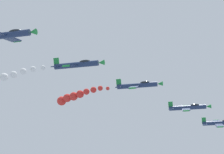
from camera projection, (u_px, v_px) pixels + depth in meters
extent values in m
cylinder|color=navy|center=(220.00, 123.00, 84.99)|extent=(1.44, 9.00, 1.44)
cube|color=navy|center=(218.00, 123.00, 85.08)|extent=(8.57, 1.90, 3.69)
cylinder|color=#1E8438|center=(216.00, 120.00, 89.57)|extent=(0.47, 1.40, 0.47)
cylinder|color=#1E8438|center=(220.00, 127.00, 80.59)|extent=(0.47, 1.40, 0.47)
cube|color=navy|center=(205.00, 123.00, 85.85)|extent=(3.58, 1.20, 1.62)
cube|color=#1E8438|center=(204.00, 120.00, 85.84)|extent=(0.74, 1.10, 1.53)
cylinder|color=navy|center=(187.00, 108.00, 77.03)|extent=(1.43, 9.00, 1.43)
cone|color=#1E8438|center=(209.00, 106.00, 75.93)|extent=(1.36, 1.20, 1.36)
cube|color=navy|center=(186.00, 108.00, 77.11)|extent=(8.61, 1.90, 3.59)
cylinder|color=#1E8438|center=(185.00, 106.00, 81.61)|extent=(0.47, 1.40, 0.47)
cylinder|color=#1E8438|center=(186.00, 111.00, 72.62)|extent=(0.47, 1.40, 0.47)
cube|color=navy|center=(171.00, 108.00, 77.89)|extent=(3.59, 1.20, 1.58)
cube|color=#1E8438|center=(171.00, 105.00, 77.89)|extent=(0.73, 1.10, 1.54)
ellipsoid|color=black|center=(195.00, 105.00, 76.63)|extent=(1.00, 2.20, 0.95)
cylinder|color=navy|center=(137.00, 85.00, 68.63)|extent=(1.45, 9.00, 1.45)
cone|color=#1E8438|center=(160.00, 84.00, 67.53)|extent=(1.37, 1.20, 1.37)
cube|color=navy|center=(135.00, 86.00, 68.72)|extent=(8.51, 1.90, 3.83)
cylinder|color=#1E8438|center=(138.00, 84.00, 73.21)|extent=(0.47, 1.40, 0.47)
cylinder|color=#1E8438|center=(132.00, 88.00, 64.23)|extent=(0.47, 1.40, 0.47)
cube|color=navy|center=(120.00, 87.00, 69.49)|extent=(3.56, 1.20, 1.68)
cube|color=#1E8438|center=(119.00, 83.00, 69.47)|extent=(0.77, 1.10, 1.52)
ellipsoid|color=black|center=(145.00, 83.00, 68.22)|extent=(1.01, 2.20, 0.96)
sphere|color=red|center=(108.00, 88.00, 70.05)|extent=(0.84, 0.84, 0.84)
sphere|color=red|center=(100.00, 88.00, 70.53)|extent=(1.17, 1.17, 1.17)
sphere|color=red|center=(93.00, 90.00, 71.31)|extent=(1.43, 1.43, 1.43)
sphere|color=red|center=(86.00, 92.00, 71.79)|extent=(1.47, 1.47, 1.47)
sphere|color=red|center=(80.00, 94.00, 72.65)|extent=(1.85, 1.85, 1.85)
sphere|color=red|center=(74.00, 96.00, 73.40)|extent=(2.03, 2.03, 2.03)
sphere|color=red|center=(67.00, 98.00, 74.09)|extent=(2.00, 2.00, 2.00)
sphere|color=red|center=(62.00, 101.00, 75.12)|extent=(2.25, 2.25, 2.25)
cylinder|color=navy|center=(76.00, 65.00, 60.59)|extent=(1.44, 9.00, 1.44)
cone|color=#1E8438|center=(101.00, 63.00, 59.49)|extent=(1.37, 1.20, 1.37)
cube|color=navy|center=(74.00, 66.00, 60.68)|extent=(8.57, 1.90, 3.69)
cylinder|color=#1E8438|center=(82.00, 65.00, 65.17)|extent=(0.47, 1.40, 0.47)
cylinder|color=#1E8438|center=(66.00, 66.00, 56.19)|extent=(0.47, 1.40, 0.47)
cube|color=navy|center=(57.00, 66.00, 61.45)|extent=(3.58, 1.20, 1.62)
cube|color=#1E8438|center=(56.00, 62.00, 61.44)|extent=(0.74, 1.10, 1.53)
ellipsoid|color=black|center=(85.00, 62.00, 60.19)|extent=(1.01, 2.20, 0.95)
sphere|color=white|center=(43.00, 68.00, 62.12)|extent=(0.99, 0.99, 0.99)
sphere|color=white|center=(33.00, 69.00, 62.41)|extent=(1.18, 1.18, 1.18)
sphere|color=white|center=(23.00, 71.00, 62.75)|extent=(1.31, 1.31, 1.31)
sphere|color=white|center=(14.00, 75.00, 62.99)|extent=(1.46, 1.46, 1.46)
sphere|color=white|center=(4.00, 77.00, 63.36)|extent=(1.68, 1.68, 1.68)
cylinder|color=navy|center=(5.00, 35.00, 51.98)|extent=(1.36, 9.00, 1.36)
cone|color=#1E8438|center=(33.00, 32.00, 50.89)|extent=(1.29, 1.20, 1.29)
cube|color=navy|center=(3.00, 36.00, 52.06)|extent=(8.91, 1.90, 2.65)
cylinder|color=#1E8438|center=(17.00, 41.00, 56.54)|extent=(0.44, 1.40, 0.44)
ellipsoid|color=black|center=(15.00, 31.00, 51.64)|extent=(0.96, 2.20, 0.89)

